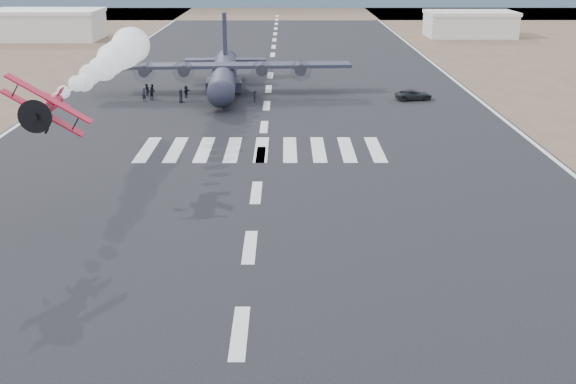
{
  "coord_description": "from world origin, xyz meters",
  "views": [
    {
      "loc": [
        2.56,
        -23.22,
        20.24
      ],
      "look_at": [
        2.72,
        24.39,
        4.0
      ],
      "focal_mm": 45.0,
      "sensor_mm": 36.0,
      "label": 1
    }
  ],
  "objects_px": {
    "crew_b": "(147,90)",
    "crew_f": "(186,92)",
    "hangar_left": "(47,24)",
    "aerobatic_biplane": "(45,107)",
    "crew_a": "(224,98)",
    "crew_d": "(151,93)",
    "crew_e": "(181,96)",
    "crew_h": "(153,90)",
    "crew_g": "(144,95)",
    "crew_c": "(255,96)",
    "transport_aircraft": "(224,73)",
    "hangar_right": "(470,24)",
    "support_vehicle": "(414,95)"
  },
  "relations": [
    {
      "from": "crew_b",
      "to": "crew_f",
      "type": "bearing_deg",
      "value": 35.41
    },
    {
      "from": "hangar_left",
      "to": "aerobatic_biplane",
      "type": "relative_size",
      "value": 4.01
    },
    {
      "from": "crew_a",
      "to": "crew_b",
      "type": "height_order",
      "value": "crew_b"
    },
    {
      "from": "hangar_left",
      "to": "crew_d",
      "type": "bearing_deg",
      "value": -62.51
    },
    {
      "from": "aerobatic_biplane",
      "to": "crew_e",
      "type": "height_order",
      "value": "aerobatic_biplane"
    },
    {
      "from": "crew_h",
      "to": "crew_g",
      "type": "bearing_deg",
      "value": 147.13
    },
    {
      "from": "crew_a",
      "to": "crew_c",
      "type": "bearing_deg",
      "value": -145.78
    },
    {
      "from": "crew_b",
      "to": "crew_c",
      "type": "distance_m",
      "value": 16.11
    },
    {
      "from": "crew_b",
      "to": "crew_h",
      "type": "bearing_deg",
      "value": 60.62
    },
    {
      "from": "crew_e",
      "to": "transport_aircraft",
      "type": "bearing_deg",
      "value": 153.34
    },
    {
      "from": "aerobatic_biplane",
      "to": "crew_h",
      "type": "bearing_deg",
      "value": 90.37
    },
    {
      "from": "hangar_right",
      "to": "crew_g",
      "type": "height_order",
      "value": "hangar_right"
    },
    {
      "from": "crew_e",
      "to": "crew_g",
      "type": "distance_m",
      "value": 5.27
    },
    {
      "from": "hangar_right",
      "to": "support_vehicle",
      "type": "bearing_deg",
      "value": -109.07
    },
    {
      "from": "transport_aircraft",
      "to": "crew_e",
      "type": "xyz_separation_m",
      "value": [
        -5.3,
        -7.88,
        -1.81
      ]
    },
    {
      "from": "transport_aircraft",
      "to": "crew_d",
      "type": "height_order",
      "value": "transport_aircraft"
    },
    {
      "from": "crew_h",
      "to": "hangar_left",
      "type": "bearing_deg",
      "value": 3.46
    },
    {
      "from": "crew_c",
      "to": "crew_h",
      "type": "bearing_deg",
      "value": 68.25
    },
    {
      "from": "support_vehicle",
      "to": "crew_c",
      "type": "height_order",
      "value": "crew_c"
    },
    {
      "from": "transport_aircraft",
      "to": "crew_e",
      "type": "relative_size",
      "value": 19.92
    },
    {
      "from": "crew_b",
      "to": "crew_d",
      "type": "bearing_deg",
      "value": -20.86
    },
    {
      "from": "support_vehicle",
      "to": "crew_h",
      "type": "distance_m",
      "value": 36.91
    },
    {
      "from": "crew_b",
      "to": "crew_g",
      "type": "distance_m",
      "value": 3.54
    },
    {
      "from": "hangar_right",
      "to": "crew_d",
      "type": "bearing_deg",
      "value": -130.01
    },
    {
      "from": "crew_f",
      "to": "crew_h",
      "type": "height_order",
      "value": "crew_f"
    },
    {
      "from": "crew_d",
      "to": "crew_f",
      "type": "xyz_separation_m",
      "value": [
        4.64,
        1.5,
        -0.05
      ]
    },
    {
      "from": "aerobatic_biplane",
      "to": "crew_e",
      "type": "relative_size",
      "value": 3.32
    },
    {
      "from": "crew_c",
      "to": "crew_a",
      "type": "bearing_deg",
      "value": 97.89
    },
    {
      "from": "hangar_right",
      "to": "aerobatic_biplane",
      "type": "distance_m",
      "value": 135.27
    },
    {
      "from": "crew_b",
      "to": "crew_e",
      "type": "relative_size",
      "value": 0.94
    },
    {
      "from": "hangar_left",
      "to": "support_vehicle",
      "type": "height_order",
      "value": "hangar_left"
    },
    {
      "from": "hangar_right",
      "to": "crew_h",
      "type": "relative_size",
      "value": 12.19
    },
    {
      "from": "crew_e",
      "to": "crew_h",
      "type": "bearing_deg",
      "value": -128.09
    },
    {
      "from": "crew_h",
      "to": "support_vehicle",
      "type": "bearing_deg",
      "value": -119.39
    },
    {
      "from": "crew_b",
      "to": "crew_h",
      "type": "relative_size",
      "value": 1.03
    },
    {
      "from": "hangar_left",
      "to": "crew_g",
      "type": "height_order",
      "value": "hangar_left"
    },
    {
      "from": "crew_c",
      "to": "crew_e",
      "type": "bearing_deg",
      "value": 86.63
    },
    {
      "from": "aerobatic_biplane",
      "to": "crew_a",
      "type": "bearing_deg",
      "value": 76.85
    },
    {
      "from": "hangar_right",
      "to": "crew_c",
      "type": "distance_m",
      "value": 89.36
    },
    {
      "from": "transport_aircraft",
      "to": "crew_e",
      "type": "height_order",
      "value": "transport_aircraft"
    },
    {
      "from": "hangar_right",
      "to": "crew_b",
      "type": "bearing_deg",
      "value": -131.51
    },
    {
      "from": "support_vehicle",
      "to": "hangar_right",
      "type": "bearing_deg",
      "value": -29.41
    },
    {
      "from": "hangar_right",
      "to": "crew_a",
      "type": "xyz_separation_m",
      "value": [
        -51.81,
        -76.55,
        -2.2
      ]
    },
    {
      "from": "hangar_left",
      "to": "crew_c",
      "type": "distance_m",
      "value": 86.74
    },
    {
      "from": "hangar_right",
      "to": "crew_c",
      "type": "bearing_deg",
      "value": -122.22
    },
    {
      "from": "hangar_right",
      "to": "transport_aircraft",
      "type": "height_order",
      "value": "transport_aircraft"
    },
    {
      "from": "support_vehicle",
      "to": "crew_f",
      "type": "distance_m",
      "value": 31.87
    },
    {
      "from": "hangar_left",
      "to": "crew_h",
      "type": "xyz_separation_m",
      "value": [
        35.57,
        -66.21,
        -2.57
      ]
    },
    {
      "from": "crew_g",
      "to": "transport_aircraft",
      "type": "bearing_deg",
      "value": 59.84
    },
    {
      "from": "crew_f",
      "to": "crew_h",
      "type": "xyz_separation_m",
      "value": [
        -4.96,
        1.27,
        -0.02
      ]
    }
  ]
}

